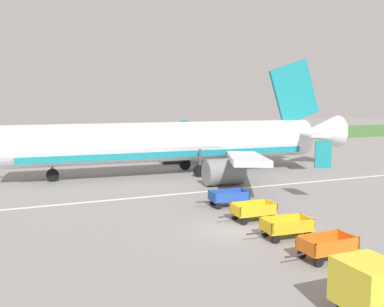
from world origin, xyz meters
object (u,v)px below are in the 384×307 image
(baggage_cart_second_in_row, at_px, (286,227))
(service_truck_beside_carts, at_px, (380,289))
(airplane, at_px, (178,142))
(baggage_cart_nearest, at_px, (327,246))
(baggage_cart_third_in_row, at_px, (253,211))
(baggage_cart_fourth_in_row, at_px, (229,198))

(baggage_cart_second_in_row, relative_size, service_truck_beside_carts, 0.82)
(airplane, distance_m, service_truck_beside_carts, 29.32)
(service_truck_beside_carts, bearing_deg, baggage_cart_nearest, 66.94)
(airplane, height_order, baggage_cart_third_in_row, airplane)
(baggage_cart_nearest, xyz_separation_m, service_truck_beside_carts, (-2.17, -5.11, 0.50))
(baggage_cart_second_in_row, height_order, baggage_cart_fourth_in_row, same)
(baggage_cart_nearest, height_order, baggage_cart_second_in_row, same)
(baggage_cart_second_in_row, relative_size, baggage_cart_third_in_row, 1.01)
(airplane, bearing_deg, baggage_cart_fourth_in_row, -96.45)
(airplane, height_order, baggage_cart_fourth_in_row, airplane)
(service_truck_beside_carts, bearing_deg, baggage_cart_second_in_row, 74.78)
(baggage_cart_second_in_row, bearing_deg, baggage_cart_third_in_row, 87.91)
(airplane, bearing_deg, service_truck_beside_carts, -98.25)
(airplane, xyz_separation_m, baggage_cart_nearest, (-2.02, -23.84, -2.45))
(baggage_cart_nearest, bearing_deg, service_truck_beside_carts, -113.06)
(baggage_cart_fourth_in_row, xyz_separation_m, service_truck_beside_carts, (-2.69, -15.59, 0.50))
(baggage_cart_nearest, relative_size, baggage_cart_third_in_row, 1.00)
(airplane, relative_size, baggage_cart_nearest, 10.56)
(airplane, bearing_deg, baggage_cart_third_in_row, -96.00)
(airplane, distance_m, baggage_cart_third_in_row, 17.32)
(airplane, xyz_separation_m, baggage_cart_second_in_row, (-1.92, -20.59, -2.45))
(baggage_cart_nearest, distance_m, baggage_cart_fourth_in_row, 10.50)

